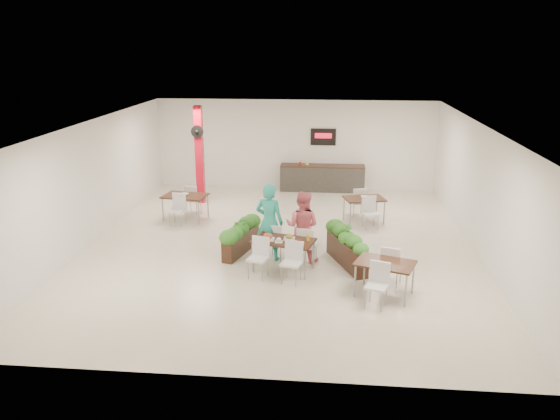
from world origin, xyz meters
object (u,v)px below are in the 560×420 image
object	(u,v)px
diner_man	(269,222)
main_table	(283,245)
planter_left	(241,234)
planter_right	(347,245)
service_counter	(322,177)
side_table_b	(364,202)
side_table_a	(185,199)
diner_woman	(302,226)
side_table_c	(385,268)
red_column	(199,154)

from	to	relation	value
diner_man	main_table	bearing A→B (deg)	135.80
planter_left	planter_right	world-z (taller)	planter_right
service_counter	side_table_b	bearing A→B (deg)	-69.64
side_table_a	planter_right	bearing A→B (deg)	-24.10
side_table_a	diner_woman	bearing A→B (deg)	-29.30
side_table_b	side_table_a	bearing A→B (deg)	166.61
planter_left	side_table_c	bearing A→B (deg)	-32.37
service_counter	diner_woman	xyz separation A→B (m)	(-0.37, -6.62, 0.38)
main_table	side_table_c	size ratio (longest dim) A/B	1.13
diner_man	side_table_c	distance (m)	3.20
side_table_b	service_counter	bearing A→B (deg)	94.89
planter_right	side_table_c	bearing A→B (deg)	-64.78
red_column	planter_left	world-z (taller)	red_column
side_table_a	side_table_c	xyz separation A→B (m)	(5.51, -4.72, -0.01)
service_counter	side_table_b	xyz separation A→B (m)	(1.30, -3.50, 0.13)
planter_right	red_column	bearing A→B (deg)	133.55
service_counter	side_table_c	world-z (taller)	service_counter
main_table	diner_woman	distance (m)	0.81
planter_left	main_table	bearing A→B (deg)	-41.23
diner_woman	side_table_a	size ratio (longest dim) A/B	1.05
main_table	planter_left	world-z (taller)	main_table
planter_left	side_table_b	size ratio (longest dim) A/B	1.02
diner_woman	side_table_a	xyz separation A→B (m)	(-3.68, 2.92, -0.24)
planter_right	main_table	bearing A→B (deg)	-163.28
red_column	diner_man	distance (m)	5.58
service_counter	planter_right	world-z (taller)	service_counter
service_counter	diner_woman	world-z (taller)	service_counter
planter_right	side_table_a	world-z (taller)	planter_right
diner_woman	planter_left	distance (m)	1.66
side_table_a	side_table_c	world-z (taller)	same
red_column	planter_left	bearing A→B (deg)	-64.86
service_counter	planter_left	bearing A→B (deg)	-107.20
side_table_a	service_counter	bearing A→B (deg)	51.63
service_counter	planter_left	distance (m)	6.55
main_table	diner_man	xyz separation A→B (m)	(-0.39, 0.65, 0.32)
planter_left	side_table_a	bearing A→B (deg)	129.47
diner_man	diner_woman	world-z (taller)	diner_man
side_table_c	diner_man	bearing A→B (deg)	165.87
main_table	side_table_c	bearing A→B (deg)	-26.94
side_table_a	side_table_b	xyz separation A→B (m)	(5.34, 0.19, -0.01)
diner_man	side_table_b	size ratio (longest dim) A/B	1.15
diner_woman	side_table_c	xyz separation A→B (m)	(1.83, -1.79, -0.25)
diner_man	diner_woman	xyz separation A→B (m)	(0.80, 0.00, -0.08)
main_table	side_table_b	xyz separation A→B (m)	(2.08, 3.77, -0.01)
planter_left	side_table_a	size ratio (longest dim) A/B	1.02
planter_left	planter_right	bearing A→B (deg)	-12.08
side_table_c	planter_left	bearing A→B (deg)	167.75
diner_man	side_table_a	bearing A→B (deg)	-30.49
planter_left	diner_woman	bearing A→B (deg)	-13.08
side_table_b	diner_woman	bearing A→B (deg)	-133.59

